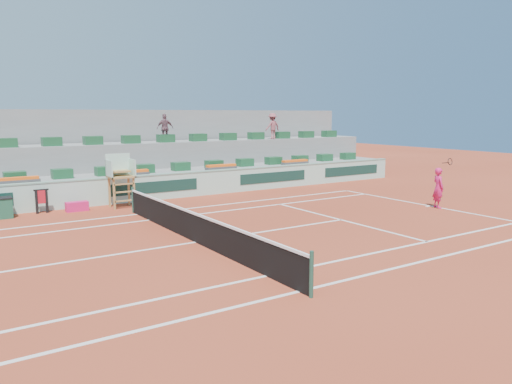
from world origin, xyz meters
TOP-DOWN VIEW (x-y plane):
  - ground at (0.00, 0.00)m, footprint 90.00×90.00m
  - seating_tier_lower at (0.00, 10.70)m, footprint 36.00×4.00m
  - seating_tier_upper at (0.00, 12.30)m, footprint 36.00×2.40m
  - stadium_back_wall at (0.00, 13.90)m, footprint 36.00×0.40m
  - player_bag at (-1.92, 7.61)m, footprint 0.93×0.41m
  - spectator_mid at (3.91, 11.54)m, footprint 0.96×0.49m
  - spectator_right at (11.06, 11.43)m, footprint 1.09×0.70m
  - court_lines at (0.00, 0.00)m, footprint 23.89×11.09m
  - tennis_net at (0.00, 0.00)m, footprint 0.10×11.97m
  - advertising_hoarding at (0.02, 8.50)m, footprint 36.00×0.34m
  - umpire_chair at (0.00, 7.50)m, footprint 1.10×0.90m
  - seat_row_lower at (0.00, 9.80)m, footprint 32.90×0.60m
  - seat_row_upper at (0.00, 11.70)m, footprint 32.90×0.60m
  - flower_planters at (-1.50, 9.00)m, footprint 26.80×0.36m
  - drink_cooler_a at (-4.84, 7.73)m, footprint 0.82×0.71m
  - towel_rack at (-3.27, 7.93)m, footprint 0.59×0.10m
  - tennis_player at (11.80, -0.43)m, footprint 0.66×0.95m

SIDE VIEW (x-z plane):
  - ground at x=0.00m, z-range 0.00..0.00m
  - court_lines at x=0.00m, z-range 0.00..0.01m
  - player_bag at x=-1.92m, z-range 0.00..0.41m
  - drink_cooler_a at x=-4.84m, z-range 0.00..0.84m
  - tennis_net at x=0.00m, z-range -0.02..1.08m
  - seating_tier_lower at x=0.00m, z-range 0.00..1.20m
  - towel_rack at x=-3.27m, z-range 0.09..1.12m
  - advertising_hoarding at x=0.02m, z-range 0.00..1.26m
  - tennis_player at x=11.80m, z-range -0.23..2.05m
  - seating_tier_upper at x=0.00m, z-range 0.00..2.60m
  - flower_planters at x=-1.50m, z-range 1.19..1.47m
  - seat_row_lower at x=0.00m, z-range 1.20..1.64m
  - umpire_chair at x=0.00m, z-range 0.34..2.74m
  - stadium_back_wall at x=0.00m, z-range 0.00..4.40m
  - seat_row_upper at x=0.00m, z-range 2.60..3.04m
  - spectator_mid at x=3.91m, z-range 2.60..4.17m
  - spectator_right at x=11.06m, z-range 2.60..4.21m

